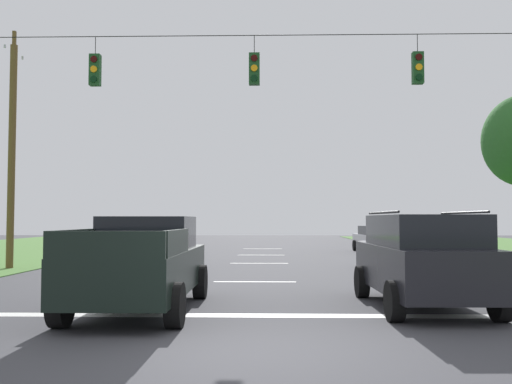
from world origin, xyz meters
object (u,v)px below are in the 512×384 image
pickup_truck (142,264)px  utility_pole_near_left (12,151)px  distant_car_far_parked (132,247)px  suv_black (422,258)px  overhead_signal_span (256,137)px  distant_car_crossing_white (418,247)px  distant_car_oncoming (376,238)px

pickup_truck → utility_pole_near_left: bearing=126.9°
distant_car_far_parked → suv_black: bearing=-49.4°
overhead_signal_span → suv_black: bearing=-51.2°
utility_pole_near_left → suv_black: bearing=-35.2°
distant_car_crossing_white → distant_car_oncoming: (0.30, 10.55, 0.00)m
pickup_truck → utility_pole_near_left: utility_pole_near_left is taller
distant_car_crossing_white → distant_car_oncoming: size_ratio=1.01×
distant_car_crossing_white → utility_pole_near_left: bearing=-176.2°
distant_car_far_parked → distant_car_oncoming: bearing=42.7°
overhead_signal_span → suv_black: overhead_signal_span is taller
overhead_signal_span → utility_pole_near_left: bearing=153.4°
overhead_signal_span → distant_car_far_parked: 8.39m
pickup_truck → utility_pole_near_left: size_ratio=0.58×
utility_pole_near_left → overhead_signal_span: bearing=-26.6°
distant_car_oncoming → distant_car_far_parked: (-11.66, -10.77, 0.00)m
suv_black → utility_pole_near_left: 16.54m
distant_car_far_parked → utility_pole_near_left: 5.92m
utility_pole_near_left → pickup_truck: bearing=-53.1°
pickup_truck → distant_car_far_parked: 10.95m
pickup_truck → distant_car_crossing_white: size_ratio=1.22×
overhead_signal_span → distant_car_crossing_white: (6.28, 5.87, -3.56)m
pickup_truck → distant_car_oncoming: bearing=67.5°
overhead_signal_span → distant_car_crossing_white: overhead_signal_span is taller
distant_car_oncoming → utility_pole_near_left: 20.26m
suv_black → distant_car_far_parked: 13.39m
suv_black → distant_car_crossing_white: size_ratio=1.09×
overhead_signal_span → pickup_truck: overhead_signal_span is taller
pickup_truck → distant_car_crossing_white: bearing=51.6°
pickup_truck → distant_car_crossing_white: 13.77m
overhead_signal_span → distant_car_oncoming: size_ratio=4.29×
pickup_truck → suv_black: bearing=4.0°
pickup_truck → distant_car_far_parked: bearing=104.9°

